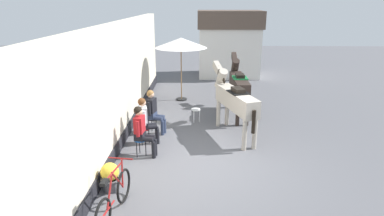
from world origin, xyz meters
TOP-DOWN VIEW (x-y plane):
  - ground_plane at (0.00, 3.00)m, footprint 40.00×40.00m
  - pub_facade_wall at (-2.55, 1.50)m, footprint 0.34×14.00m
  - distant_cottage at (1.40, 10.31)m, footprint 3.40×2.60m
  - seated_visitor_near at (-1.69, 0.26)m, footprint 0.61×0.49m
  - seated_visitor_middle at (-1.72, 1.05)m, footprint 0.61×0.48m
  - seated_visitor_far at (-1.61, 1.86)m, footprint 0.61×0.48m
  - saddled_horse_near at (0.86, 1.76)m, footprint 1.22×2.88m
  - saddled_horse_far at (1.21, 3.65)m, footprint 0.52×3.00m
  - flower_planter_near at (-2.12, -1.40)m, footprint 0.43×0.43m
  - leaning_bicycle at (-1.80, -2.33)m, footprint 0.50×1.75m
  - cafe_parasol at (-0.94, 5.47)m, footprint 2.10×2.10m
  - spare_stool_white at (-0.31, 2.87)m, footprint 0.32×0.32m

SIDE VIEW (x-z plane):
  - ground_plane at x=0.00m, z-range 0.00..0.00m
  - flower_planter_near at x=-2.12m, z-range 0.01..0.65m
  - leaning_bicycle at x=-1.80m, z-range -0.11..0.91m
  - spare_stool_white at x=-0.31m, z-range 0.17..0.63m
  - seated_visitor_near at x=-1.69m, z-range 0.08..1.47m
  - seated_visitor_middle at x=-1.72m, z-range 0.08..1.47m
  - seated_visitor_far at x=-1.61m, z-range 0.08..1.47m
  - saddled_horse_near at x=0.86m, z-range 0.13..2.19m
  - saddled_horse_far at x=1.21m, z-range 0.13..2.19m
  - pub_facade_wall at x=-2.55m, z-range -0.16..3.24m
  - distant_cottage at x=1.40m, z-range 0.05..3.55m
  - cafe_parasol at x=-0.94m, z-range 1.07..3.65m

